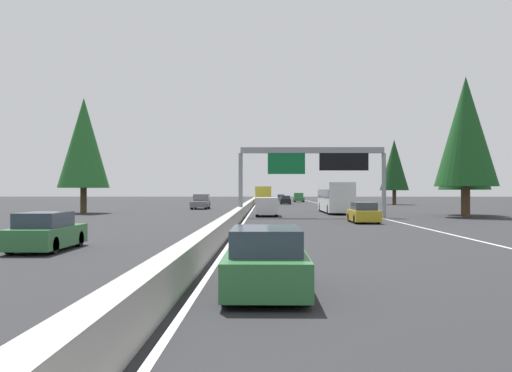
# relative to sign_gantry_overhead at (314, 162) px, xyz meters

# --- Properties ---
(ground_plane) EXTENTS (320.00, 320.00, 0.00)m
(ground_plane) POSITION_rel_sign_gantry_overhead_xyz_m (15.00, 6.04, -4.80)
(ground_plane) COLOR #262628
(median_barrier) EXTENTS (180.00, 0.56, 0.90)m
(median_barrier) POSITION_rel_sign_gantry_overhead_xyz_m (35.00, 6.34, -4.35)
(median_barrier) COLOR #9E9B93
(median_barrier) RESTS_ON ground
(shoulder_stripe_right) EXTENTS (160.00, 0.16, 0.01)m
(shoulder_stripe_right) POSITION_rel_sign_gantry_overhead_xyz_m (25.00, -5.48, -4.80)
(shoulder_stripe_right) COLOR silver
(shoulder_stripe_right) RESTS_ON ground
(shoulder_stripe_median) EXTENTS (160.00, 0.16, 0.01)m
(shoulder_stripe_median) POSITION_rel_sign_gantry_overhead_xyz_m (25.00, 5.79, -4.80)
(shoulder_stripe_median) COLOR silver
(shoulder_stripe_median) RESTS_ON ground
(sign_gantry_overhead) EXTENTS (0.50, 12.68, 6.03)m
(sign_gantry_overhead) POSITION_rel_sign_gantry_overhead_xyz_m (0.00, 0.00, 0.00)
(sign_gantry_overhead) COLOR gray
(sign_gantry_overhead) RESTS_ON ground
(sedan_near_center) EXTENTS (4.40, 1.80, 1.47)m
(sedan_near_center) POSITION_rel_sign_gantry_overhead_xyz_m (-35.93, 4.23, -4.12)
(sedan_near_center) COLOR #2D6B38
(sedan_near_center) RESTS_ON ground
(sedan_mid_left) EXTENTS (4.40, 1.80, 1.47)m
(sedan_mid_left) POSITION_rel_sign_gantry_overhead_xyz_m (-8.02, -2.83, -4.12)
(sedan_mid_left) COLOR #AD931E
(sedan_mid_left) RESTS_ON ground
(bus_far_center) EXTENTS (11.50, 2.55, 3.10)m
(bus_far_center) POSITION_rel_sign_gantry_overhead_xyz_m (10.01, -3.03, -3.08)
(bus_far_center) COLOR white
(bus_far_center) RESTS_ON ground
(sedan_mid_right) EXTENTS (4.40, 1.80, 1.47)m
(sedan_mid_right) POSITION_rel_sign_gantry_overhead_xyz_m (48.45, 0.71, -4.12)
(sedan_mid_right) COLOR black
(sedan_mid_right) RESTS_ON ground
(minivan_far_left) EXTENTS (5.00, 1.95, 1.69)m
(minivan_far_left) POSITION_rel_sign_gantry_overhead_xyz_m (2.42, 4.08, -3.85)
(minivan_far_left) COLOR silver
(minivan_far_left) RESTS_ON ground
(pickup_distant_b) EXTENTS (5.60, 2.00, 1.86)m
(pickup_distant_b) POSITION_rel_sign_gantry_overhead_xyz_m (67.89, -2.74, -3.89)
(pickup_distant_b) COLOR #2D6B38
(pickup_distant_b) RESTS_ON ground
(box_truck_distant_a) EXTENTS (8.50, 2.40, 2.95)m
(box_truck_distant_a) POSITION_rel_sign_gantry_overhead_xyz_m (39.60, 4.49, -3.19)
(box_truck_distant_a) COLOR gold
(box_truck_distant_a) RESTS_ON ground
(sedan_mid_center) EXTENTS (4.40, 1.80, 1.47)m
(sedan_mid_center) POSITION_rel_sign_gantry_overhead_xyz_m (79.13, 0.60, -4.12)
(sedan_mid_center) COLOR slate
(sedan_mid_center) RESTS_ON ground
(oncoming_near) EXTENTS (4.40, 1.80, 1.47)m
(oncoming_near) POSITION_rel_sign_gantry_overhead_xyz_m (-27.03, 12.68, -4.12)
(oncoming_near) COLOR #2D6B38
(oncoming_near) RESTS_ON ground
(oncoming_far) EXTENTS (5.60, 2.00, 1.86)m
(oncoming_far) POSITION_rel_sign_gantry_overhead_xyz_m (22.81, 12.36, -3.89)
(oncoming_far) COLOR slate
(oncoming_far) RESTS_ON ground
(conifer_right_near) EXTENTS (5.36, 5.36, 12.19)m
(conifer_right_near) POSITION_rel_sign_gantry_overhead_xyz_m (0.33, -13.12, 2.61)
(conifer_right_near) COLOR #4C3823
(conifer_right_near) RESTS_ON ground
(conifer_right_mid) EXTENTS (4.79, 4.79, 10.89)m
(conifer_right_mid) POSITION_rel_sign_gantry_overhead_xyz_m (5.15, -14.66, 1.81)
(conifer_right_mid) COLOR #4C3823
(conifer_right_mid) RESTS_ON ground
(conifer_right_far) EXTENTS (4.76, 4.76, 10.81)m
(conifer_right_far) POSITION_rel_sign_gantry_overhead_xyz_m (45.55, -17.28, 1.77)
(conifer_right_far) COLOR #4C3823
(conifer_right_far) RESTS_ON ground
(conifer_left_near) EXTENTS (5.21, 5.21, 11.84)m
(conifer_left_near) POSITION_rel_sign_gantry_overhead_xyz_m (8.90, 22.81, 2.40)
(conifer_left_near) COLOR #4C3823
(conifer_left_near) RESTS_ON ground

